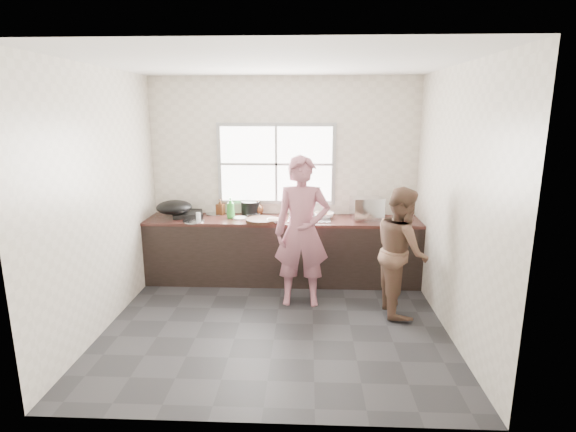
{
  "coord_description": "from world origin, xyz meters",
  "views": [
    {
      "loc": [
        0.33,
        -4.47,
        2.26
      ],
      "look_at": [
        0.1,
        0.65,
        1.05
      ],
      "focal_mm": 28.0,
      "sensor_mm": 36.0,
      "label": 1
    }
  ],
  "objects_px": {
    "woman": "(302,237)",
    "wok": "(174,207)",
    "pot_lid_left": "(193,221)",
    "glass_jar": "(198,216)",
    "person_side": "(401,251)",
    "dish_rack": "(367,209)",
    "bowl_mince": "(274,221)",
    "bowl_crabs": "(324,216)",
    "black_pot": "(251,208)",
    "bowl_held": "(306,220)",
    "plate_food": "(240,218)",
    "pot_lid_right": "(214,214)",
    "bottle_brown_tall": "(220,207)",
    "bottle_green": "(231,208)",
    "cutting_board": "(262,220)",
    "burner": "(188,214)",
    "bottle_brown_short": "(258,208)"
  },
  "relations": [
    {
      "from": "bowl_held",
      "to": "glass_jar",
      "type": "distance_m",
      "value": 1.43
    },
    {
      "from": "black_pot",
      "to": "glass_jar",
      "type": "xyz_separation_m",
      "value": [
        -0.66,
        -0.3,
        -0.05
      ]
    },
    {
      "from": "bottle_green",
      "to": "cutting_board",
      "type": "bearing_deg",
      "value": -23.71
    },
    {
      "from": "bottle_brown_short",
      "to": "glass_jar",
      "type": "height_order",
      "value": "bottle_brown_short"
    },
    {
      "from": "cutting_board",
      "to": "bottle_green",
      "type": "xyz_separation_m",
      "value": [
        -0.43,
        0.19,
        0.12
      ]
    },
    {
      "from": "wok",
      "to": "pot_lid_right",
      "type": "distance_m",
      "value": 0.56
    },
    {
      "from": "burner",
      "to": "dish_rack",
      "type": "relative_size",
      "value": 0.98
    },
    {
      "from": "woman",
      "to": "wok",
      "type": "bearing_deg",
      "value": 157.27
    },
    {
      "from": "bowl_mince",
      "to": "bowl_crabs",
      "type": "relative_size",
      "value": 0.95
    },
    {
      "from": "cutting_board",
      "to": "bowl_mince",
      "type": "xyz_separation_m",
      "value": [
        0.16,
        -0.03,
        0.0
      ]
    },
    {
      "from": "bottle_brown_tall",
      "to": "person_side",
      "type": "bearing_deg",
      "value": -26.54
    },
    {
      "from": "person_side",
      "to": "dish_rack",
      "type": "distance_m",
      "value": 0.99
    },
    {
      "from": "bottle_green",
      "to": "dish_rack",
      "type": "distance_m",
      "value": 1.79
    },
    {
      "from": "woman",
      "to": "pot_lid_left",
      "type": "relative_size",
      "value": 5.98
    },
    {
      "from": "woman",
      "to": "bottle_green",
      "type": "xyz_separation_m",
      "value": [
        -0.96,
        0.74,
        0.17
      ]
    },
    {
      "from": "woman",
      "to": "bowl_held",
      "type": "height_order",
      "value": "woman"
    },
    {
      "from": "glass_jar",
      "to": "bottle_brown_short",
      "type": "bearing_deg",
      "value": 21.54
    },
    {
      "from": "bottle_brown_short",
      "to": "bowl_crabs",
      "type": "bearing_deg",
      "value": -12.06
    },
    {
      "from": "bowl_held",
      "to": "pot_lid_right",
      "type": "distance_m",
      "value": 1.34
    },
    {
      "from": "black_pot",
      "to": "pot_lid_left",
      "type": "bearing_deg",
      "value": -147.35
    },
    {
      "from": "bowl_crabs",
      "to": "plate_food",
      "type": "xyz_separation_m",
      "value": [
        -1.11,
        -0.05,
        -0.02
      ]
    },
    {
      "from": "bowl_mince",
      "to": "bowl_held",
      "type": "bearing_deg",
      "value": 0.0
    },
    {
      "from": "dish_rack",
      "to": "pot_lid_right",
      "type": "bearing_deg",
      "value": 164.21
    },
    {
      "from": "black_pot",
      "to": "burner",
      "type": "relative_size",
      "value": 0.66
    },
    {
      "from": "bowl_crabs",
      "to": "wok",
      "type": "xyz_separation_m",
      "value": [
        -1.99,
        -0.06,
        0.12
      ]
    },
    {
      "from": "person_side",
      "to": "black_pot",
      "type": "distance_m",
      "value": 2.18
    },
    {
      "from": "cutting_board",
      "to": "black_pot",
      "type": "xyz_separation_m",
      "value": [
        -0.19,
        0.41,
        0.07
      ]
    },
    {
      "from": "black_pot",
      "to": "bowl_mince",
      "type": "bearing_deg",
      "value": -51.0
    },
    {
      "from": "woman",
      "to": "bowl_mince",
      "type": "distance_m",
      "value": 0.64
    },
    {
      "from": "plate_food",
      "to": "bowl_crabs",
      "type": "bearing_deg",
      "value": 2.44
    },
    {
      "from": "woman",
      "to": "cutting_board",
      "type": "height_order",
      "value": "woman"
    },
    {
      "from": "person_side",
      "to": "wok",
      "type": "xyz_separation_m",
      "value": [
        -2.82,
        0.88,
        0.28
      ]
    },
    {
      "from": "bowl_crabs",
      "to": "black_pot",
      "type": "distance_m",
      "value": 1.02
    },
    {
      "from": "woman",
      "to": "glass_jar",
      "type": "height_order",
      "value": "woman"
    },
    {
      "from": "person_side",
      "to": "black_pot",
      "type": "bearing_deg",
      "value": 54.02
    },
    {
      "from": "burner",
      "to": "wok",
      "type": "xyz_separation_m",
      "value": [
        -0.15,
        -0.13,
        0.12
      ]
    },
    {
      "from": "bottle_green",
      "to": "plate_food",
      "type": "bearing_deg",
      "value": -10.29
    },
    {
      "from": "bottle_green",
      "to": "bottle_brown_short",
      "type": "xyz_separation_m",
      "value": [
        0.34,
        0.22,
        -0.05
      ]
    },
    {
      "from": "pot_lid_left",
      "to": "bottle_brown_short",
      "type": "bearing_deg",
      "value": 29.3
    },
    {
      "from": "bowl_held",
      "to": "dish_rack",
      "type": "distance_m",
      "value": 0.83
    },
    {
      "from": "bottle_green",
      "to": "wok",
      "type": "distance_m",
      "value": 0.75
    },
    {
      "from": "cutting_board",
      "to": "bottle_brown_tall",
      "type": "relative_size",
      "value": 2.05
    },
    {
      "from": "glass_jar",
      "to": "burner",
      "type": "bearing_deg",
      "value": 137.79
    },
    {
      "from": "black_pot",
      "to": "cutting_board",
      "type": "bearing_deg",
      "value": -64.59
    },
    {
      "from": "person_side",
      "to": "bottle_brown_short",
      "type": "xyz_separation_m",
      "value": [
        -1.74,
        1.14,
        0.23
      ]
    },
    {
      "from": "bottle_brown_tall",
      "to": "dish_rack",
      "type": "height_order",
      "value": "dish_rack"
    },
    {
      "from": "plate_food",
      "to": "pot_lid_right",
      "type": "bearing_deg",
      "value": 149.09
    },
    {
      "from": "bowl_mince",
      "to": "bottle_brown_tall",
      "type": "distance_m",
      "value": 0.88
    },
    {
      "from": "bowl_mince",
      "to": "bowl_held",
      "type": "height_order",
      "value": "bowl_held"
    },
    {
      "from": "bottle_brown_tall",
      "to": "bottle_green",
      "type": "bearing_deg",
      "value": -48.84
    }
  ]
}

